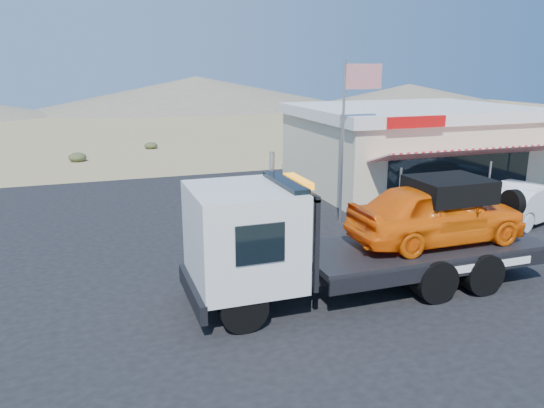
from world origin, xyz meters
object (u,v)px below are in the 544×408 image
(white_sedan, at_px, (529,202))
(jerky_store, at_px, (408,146))
(tow_truck, at_px, (364,230))
(flagpole, at_px, (349,123))

(white_sedan, xyz_separation_m, jerky_store, (-1.02, 6.77, 1.20))
(tow_truck, distance_m, flagpole, 6.76)
(white_sedan, height_order, flagpole, flagpole)
(tow_truck, height_order, jerky_store, jerky_store)
(white_sedan, bearing_deg, flagpole, 53.25)
(jerky_store, bearing_deg, white_sedan, -81.41)
(flagpole, bearing_deg, jerky_store, 38.79)
(white_sedan, bearing_deg, jerky_store, -8.93)
(tow_truck, xyz_separation_m, jerky_store, (8.09, 10.40, 0.27))
(jerky_store, relative_size, flagpole, 1.73)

